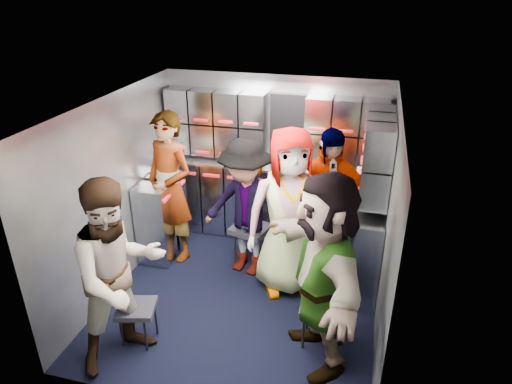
% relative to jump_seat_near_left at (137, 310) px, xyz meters
% --- Properties ---
extents(floor, '(3.00, 3.00, 0.00)m').
position_rel_jump_seat_near_left_xyz_m(floor, '(0.77, 0.91, -0.36)').
color(floor, black).
rests_on(floor, ground).
extents(wall_back, '(2.80, 0.04, 2.10)m').
position_rel_jump_seat_near_left_xyz_m(wall_back, '(0.77, 2.41, 0.69)').
color(wall_back, gray).
rests_on(wall_back, ground).
extents(wall_left, '(0.04, 3.00, 2.10)m').
position_rel_jump_seat_near_left_xyz_m(wall_left, '(-0.63, 0.91, 0.69)').
color(wall_left, gray).
rests_on(wall_left, ground).
extents(wall_right, '(0.04, 3.00, 2.10)m').
position_rel_jump_seat_near_left_xyz_m(wall_right, '(2.17, 0.91, 0.69)').
color(wall_right, gray).
rests_on(wall_right, ground).
extents(ceiling, '(2.80, 3.00, 0.02)m').
position_rel_jump_seat_near_left_xyz_m(ceiling, '(0.77, 0.91, 1.74)').
color(ceiling, silver).
rests_on(ceiling, wall_back).
extents(cart_bank_back, '(2.68, 0.38, 0.99)m').
position_rel_jump_seat_near_left_xyz_m(cart_bank_back, '(0.77, 2.20, 0.14)').
color(cart_bank_back, '#959AA4').
rests_on(cart_bank_back, ground).
extents(cart_bank_left, '(0.38, 0.76, 0.99)m').
position_rel_jump_seat_near_left_xyz_m(cart_bank_left, '(-0.42, 1.47, 0.14)').
color(cart_bank_left, '#959AA4').
rests_on(cart_bank_left, ground).
extents(counter, '(2.68, 0.42, 0.03)m').
position_rel_jump_seat_near_left_xyz_m(counter, '(0.77, 2.20, 0.66)').
color(counter, silver).
rests_on(counter, cart_bank_back).
extents(locker_bank_back, '(2.68, 0.28, 0.82)m').
position_rel_jump_seat_near_left_xyz_m(locker_bank_back, '(0.77, 2.26, 1.13)').
color(locker_bank_back, '#959AA4').
rests_on(locker_bank_back, wall_back).
extents(locker_bank_right, '(0.28, 1.00, 0.82)m').
position_rel_jump_seat_near_left_xyz_m(locker_bank_right, '(2.02, 1.61, 1.13)').
color(locker_bank_right, '#959AA4').
rests_on(locker_bank_right, wall_right).
extents(right_cabinet, '(0.28, 1.20, 1.00)m').
position_rel_jump_seat_near_left_xyz_m(right_cabinet, '(2.02, 1.51, 0.14)').
color(right_cabinet, '#959AA4').
rests_on(right_cabinet, ground).
extents(coffee_niche, '(0.46, 0.16, 0.84)m').
position_rel_jump_seat_near_left_xyz_m(coffee_niche, '(0.95, 2.32, 1.11)').
color(coffee_niche, black).
rests_on(coffee_niche, wall_back).
extents(red_latch_strip, '(2.60, 0.02, 0.03)m').
position_rel_jump_seat_near_left_xyz_m(red_latch_strip, '(0.77, 2.00, 0.52)').
color(red_latch_strip, red).
rests_on(red_latch_strip, cart_bank_back).
extents(jump_seat_near_left, '(0.41, 0.40, 0.40)m').
position_rel_jump_seat_near_left_xyz_m(jump_seat_near_left, '(0.00, 0.00, 0.00)').
color(jump_seat_near_left, black).
rests_on(jump_seat_near_left, ground).
extents(jump_seat_mid_left, '(0.50, 0.48, 0.48)m').
position_rel_jump_seat_near_left_xyz_m(jump_seat_mid_left, '(0.67, 1.55, 0.07)').
color(jump_seat_mid_left, black).
rests_on(jump_seat_mid_left, ground).
extents(jump_seat_center, '(0.40, 0.39, 0.40)m').
position_rel_jump_seat_near_left_xyz_m(jump_seat_center, '(1.19, 1.37, -0.01)').
color(jump_seat_center, black).
rests_on(jump_seat_center, ground).
extents(jump_seat_mid_right, '(0.49, 0.48, 0.45)m').
position_rel_jump_seat_near_left_xyz_m(jump_seat_mid_right, '(1.54, 1.67, 0.05)').
color(jump_seat_mid_right, black).
rests_on(jump_seat_mid_right, ground).
extents(jump_seat_near_right, '(0.40, 0.38, 0.45)m').
position_rel_jump_seat_near_left_xyz_m(jump_seat_near_right, '(1.66, 0.41, 0.05)').
color(jump_seat_near_right, black).
rests_on(jump_seat_near_right, ground).
extents(attendant_standing, '(0.77, 0.64, 1.82)m').
position_rel_jump_seat_near_left_xyz_m(attendant_standing, '(-0.28, 1.47, 0.56)').
color(attendant_standing, black).
rests_on(attendant_standing, ground).
extents(attendant_arc_a, '(1.03, 1.08, 1.76)m').
position_rel_jump_seat_near_left_xyz_m(attendant_arc_a, '(0.00, -0.18, 0.53)').
color(attendant_arc_a, black).
rests_on(attendant_arc_a, ground).
extents(attendant_arc_b, '(1.17, 0.85, 1.62)m').
position_rel_jump_seat_near_left_xyz_m(attendant_arc_b, '(0.67, 1.37, 0.46)').
color(attendant_arc_b, black).
rests_on(attendant_arc_b, ground).
extents(attendant_arc_c, '(1.06, 0.89, 1.85)m').
position_rel_jump_seat_near_left_xyz_m(attendant_arc_c, '(1.19, 1.19, 0.57)').
color(attendant_arc_c, black).
rests_on(attendant_arc_c, ground).
extents(attendant_arc_d, '(1.13, 0.76, 1.78)m').
position_rel_jump_seat_near_left_xyz_m(attendant_arc_d, '(1.54, 1.49, 0.54)').
color(attendant_arc_d, black).
rests_on(attendant_arc_d, ground).
extents(attendant_arc_e, '(1.26, 1.75, 1.83)m').
position_rel_jump_seat_near_left_xyz_m(attendant_arc_e, '(1.66, 0.23, 0.56)').
color(attendant_arc_e, black).
rests_on(attendant_arc_e, ground).
extents(bottle_left, '(0.07, 0.07, 0.28)m').
position_rel_jump_seat_near_left_xyz_m(bottle_left, '(0.41, 2.15, 0.81)').
color(bottle_left, white).
rests_on(bottle_left, counter).
extents(bottle_mid, '(0.06, 0.06, 0.24)m').
position_rel_jump_seat_near_left_xyz_m(bottle_mid, '(1.00, 2.15, 0.79)').
color(bottle_mid, white).
rests_on(bottle_mid, counter).
extents(bottle_right, '(0.07, 0.07, 0.26)m').
position_rel_jump_seat_near_left_xyz_m(bottle_right, '(1.22, 2.15, 0.81)').
color(bottle_right, white).
rests_on(bottle_right, counter).
extents(cup_left, '(0.09, 0.09, 0.09)m').
position_rel_jump_seat_near_left_xyz_m(cup_left, '(0.33, 2.14, 0.72)').
color(cup_left, beige).
rests_on(cup_left, counter).
extents(cup_right, '(0.09, 0.09, 0.11)m').
position_rel_jump_seat_near_left_xyz_m(cup_right, '(1.86, 2.14, 0.73)').
color(cup_right, beige).
rests_on(cup_right, counter).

